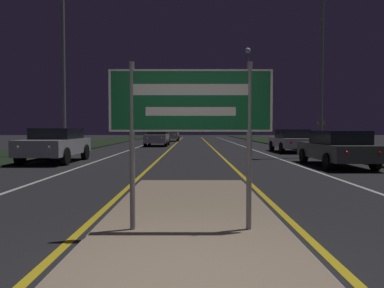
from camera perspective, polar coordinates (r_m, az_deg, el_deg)
name	(u,v)px	position (r m, az deg, el deg)	size (l,w,h in m)	color
median_island	(192,233)	(5.16, -0.05, -13.47)	(2.73, 9.65, 0.10)	#999993
verge_left	(40,151)	(25.12, -22.11, -1.03)	(5.00, 100.00, 0.08)	black
verge_right	(345,151)	(25.11, 22.35, -1.03)	(5.00, 100.00, 0.08)	black
centre_line_yellow_left	(172,148)	(28.29, -3.03, -0.57)	(0.12, 70.00, 0.01)	gold
centre_line_yellow_right	(213,148)	(28.28, 3.27, -0.57)	(0.12, 70.00, 0.01)	gold
lane_line_white_left	(137,148)	(28.56, -8.34, -0.56)	(0.12, 70.00, 0.01)	silver
lane_line_white_right	(248,148)	(28.55, 8.58, -0.56)	(0.12, 70.00, 0.01)	silver
edge_line_white_left	(98,148)	(29.15, -14.18, -0.55)	(0.10, 70.00, 0.01)	silver
edge_line_white_right	(288,148)	(29.14, 14.43, -0.55)	(0.10, 70.00, 0.01)	silver
highway_sign	(192,109)	(4.96, -0.05, 5.31)	(2.16, 0.07, 2.23)	gray
streetlight_left_near	(64,27)	(20.81, -18.92, 16.57)	(0.54, 0.54, 10.27)	gray
streetlight_right_near	(323,14)	(20.73, 19.39, 18.21)	(0.55, 0.55, 11.16)	gray
streetlight_right_far	(249,78)	(43.09, 8.64, 9.98)	(0.62, 0.62, 10.51)	gray
car_receding_0	(338,148)	(15.35, 21.35, -0.53)	(1.86, 4.63, 1.37)	#4C514C
car_receding_1	(292,140)	(23.70, 15.01, 0.57)	(1.95, 4.47, 1.41)	silver
car_approaching_0	(57,144)	(17.15, -19.90, 0.01)	(2.00, 4.46, 1.46)	#B7B7BC
car_approaching_1	(158,137)	(31.31, -5.15, 1.08)	(1.87, 4.72, 1.44)	#B7B7BC
car_approaching_2	(171,134)	(43.12, -3.17, 1.47)	(2.01, 4.23, 1.48)	#B7B7BC
warning_sign	(322,130)	(27.84, 19.23, 1.99)	(0.60, 0.06, 2.06)	gray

